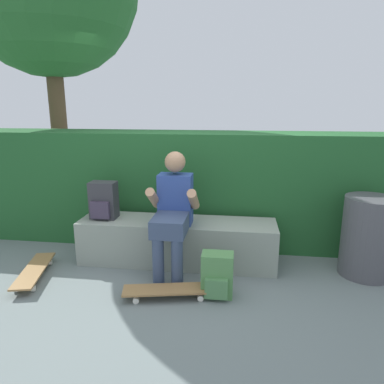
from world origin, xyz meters
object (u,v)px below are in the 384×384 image
object	(u,v)px
bench_main	(177,242)
backpack_on_ground	(217,276)
person_skater	(173,209)
trash_bin	(368,237)
skateboard_beside_bench	(34,270)
backpack_on_bench	(103,201)
skateboard_near_person	(168,290)

from	to	relation	value
bench_main	backpack_on_ground	size ratio (longest dim) A/B	5.23
person_skater	trash_bin	xyz separation A→B (m)	(1.92, 0.20, -0.26)
person_skater	skateboard_beside_bench	size ratio (longest dim) A/B	1.48
skateboard_beside_bench	trash_bin	bearing A→B (deg)	9.13
trash_bin	backpack_on_bench	bearing A→B (deg)	179.63
skateboard_beside_bench	trash_bin	xyz separation A→B (m)	(3.27, 0.53, 0.33)
backpack_on_bench	bench_main	bearing A→B (deg)	0.67
bench_main	skateboard_near_person	xyz separation A→B (m)	(0.05, -0.74, -0.16)
backpack_on_bench	backpack_on_ground	xyz separation A→B (m)	(1.28, -0.63, -0.47)
bench_main	person_skater	bearing A→B (deg)	-88.97
bench_main	backpack_on_ground	xyz separation A→B (m)	(0.48, -0.64, -0.04)
backpack_on_bench	trash_bin	size ratio (longest dim) A/B	0.50
skateboard_near_person	backpack_on_bench	distance (m)	1.27
skateboard_beside_bench	backpack_on_ground	size ratio (longest dim) A/B	2.06
skateboard_beside_bench	trash_bin	size ratio (longest dim) A/B	1.03
bench_main	skateboard_beside_bench	xyz separation A→B (m)	(-1.34, -0.55, -0.16)
skateboard_beside_bench	backpack_on_bench	size ratio (longest dim) A/B	2.06
skateboard_beside_bench	backpack_on_bench	distance (m)	0.97
backpack_on_bench	person_skater	bearing A→B (deg)	-14.80
person_skater	skateboard_near_person	distance (m)	0.79
bench_main	backpack_on_ground	distance (m)	0.80
backpack_on_ground	trash_bin	bearing A→B (deg)	23.04
bench_main	backpack_on_bench	size ratio (longest dim) A/B	5.23
skateboard_beside_bench	backpack_on_ground	world-z (taller)	backpack_on_ground
backpack_on_ground	person_skater	bearing A→B (deg)	138.23
bench_main	skateboard_beside_bench	distance (m)	1.46
person_skater	backpack_on_bench	size ratio (longest dim) A/B	3.05
backpack_on_bench	backpack_on_ground	size ratio (longest dim) A/B	1.00
skateboard_near_person	skateboard_beside_bench	bearing A→B (deg)	172.19
person_skater	skateboard_near_person	bearing A→B (deg)	-85.00
skateboard_near_person	backpack_on_ground	xyz separation A→B (m)	(0.43, 0.10, 0.12)
bench_main	trash_bin	bearing A→B (deg)	-0.80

